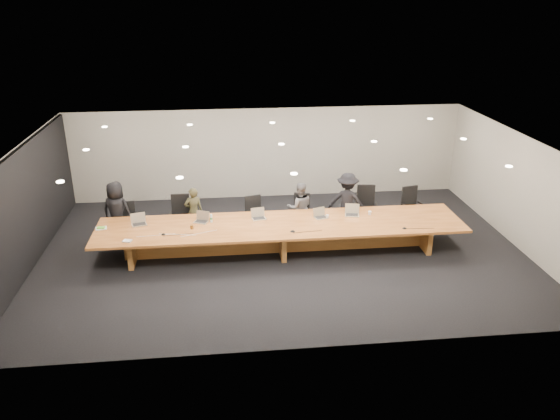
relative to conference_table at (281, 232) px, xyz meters
The scene contains 29 objects.
ground 0.52m from the conference_table, ahead, with size 12.00×12.00×0.00m, color black.
back_wall 4.10m from the conference_table, 90.00° to the left, with size 12.00×0.02×2.80m, color #B5B2A5.
left_wall_panel 6.00m from the conference_table, behind, with size 0.08×7.84×2.74m, color black.
conference_table is the anchor object (origin of this frame).
chair_far_left 4.07m from the conference_table, 162.84° to the left, with size 0.51×0.51×0.99m, color black, non-canonical shape.
chair_left 2.80m from the conference_table, 154.57° to the left, with size 0.58×0.58×1.14m, color black, non-canonical shape.
chair_mid_left 1.28m from the conference_table, 115.48° to the left, with size 0.53×0.53×1.04m, color black, non-canonical shape.
chair_mid_right 1.43m from the conference_table, 62.29° to the left, with size 0.52×0.52×1.02m, color black, non-canonical shape.
chair_right 2.79m from the conference_table, 27.40° to the left, with size 0.60×0.60×1.17m, color black, non-canonical shape.
chair_far_right 3.97m from the conference_table, 17.85° to the left, with size 0.57×0.57×1.11m, color black, non-canonical shape.
person_a 4.30m from the conference_table, 164.20° to the left, with size 0.78×0.51×1.59m, color black.
person_b 2.53m from the conference_table, 149.85° to the left, with size 0.48×0.32×1.33m, color #34311C.
person_c 1.31m from the conference_table, 61.42° to the left, with size 0.68×0.53×1.40m, color #59595B.
person_d 2.30m from the conference_table, 32.66° to the left, with size 1.03×0.59×1.59m, color black.
laptop_a 3.50m from the conference_table, behind, with size 0.35×0.26×0.28m, color tan, non-canonical shape.
laptop_b 2.02m from the conference_table, behind, with size 0.34×0.24×0.27m, color tan, non-canonical shape.
laptop_c 0.74m from the conference_table, 144.25° to the left, with size 0.34×0.25×0.27m, color #BEAE91, non-canonical shape.
laptop_d 1.13m from the conference_table, 14.82° to the left, with size 0.32×0.23×0.25m, color #BAAE8E, non-canonical shape.
laptop_e 1.92m from the conference_table, 10.45° to the left, with size 0.36×0.26×0.28m, color #BAAD8E, non-canonical shape.
water_bottle 1.77m from the conference_table, 169.96° to the left, with size 0.06×0.06×0.20m, color silver.
amber_mug 2.19m from the conference_table, behind, with size 0.08×0.08×0.10m, color brown.
paper_cup_near 1.24m from the conference_table, 11.29° to the left, with size 0.08×0.08×0.09m, color silver.
paper_cup_far 2.35m from the conference_table, ahead, with size 0.08×0.08×0.10m, color silver.
notepad 4.36m from the conference_table, behind, with size 0.26×0.21×0.02m, color silver.
lime_gadget 4.36m from the conference_table, behind, with size 0.18×0.10×0.03m, color #5CB630.
av_box 3.67m from the conference_table, behind, with size 0.19×0.14×0.03m, color silver.
mic_left 2.86m from the conference_table, behind, with size 0.11×0.11×0.03m, color black.
mic_center 0.58m from the conference_table, 65.57° to the right, with size 0.13×0.13×0.03m, color black.
mic_right 2.99m from the conference_table, 11.43° to the right, with size 0.11×0.11×0.03m, color black.
Camera 1 is at (-1.37, -12.20, 6.10)m, focal length 35.00 mm.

